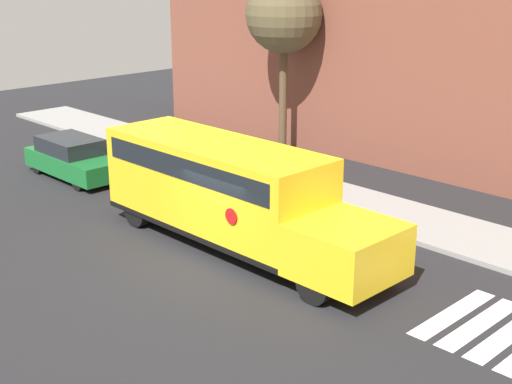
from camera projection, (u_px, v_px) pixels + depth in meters
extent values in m
plane|color=black|center=(218.00, 262.00, 19.94)|extent=(60.00, 60.00, 0.00)
cube|color=gray|center=(361.00, 206.00, 24.23)|extent=(44.00, 3.00, 0.15)
cube|color=brown|center=(477.00, 2.00, 26.53)|extent=(32.00, 4.00, 13.07)
cube|color=white|center=(453.00, 314.00, 17.05)|extent=(0.50, 3.20, 0.01)
cube|color=white|center=(480.00, 324.00, 16.57)|extent=(0.50, 3.20, 0.01)
cube|color=white|center=(508.00, 335.00, 16.10)|extent=(0.50, 3.20, 0.01)
cube|color=yellow|center=(216.00, 184.00, 21.04)|extent=(7.55, 2.50, 2.57)
cube|color=yellow|center=(347.00, 250.00, 17.86)|extent=(2.39, 2.50, 1.37)
cube|color=black|center=(216.00, 222.00, 21.42)|extent=(7.55, 2.54, 0.16)
cube|color=black|center=(215.00, 160.00, 20.81)|extent=(6.95, 2.53, 0.64)
cylinder|color=red|center=(231.00, 216.00, 18.82)|extent=(0.44, 0.02, 0.44)
cylinder|color=black|center=(368.00, 260.00, 18.85)|extent=(1.00, 0.30, 1.00)
cylinder|color=black|center=(314.00, 285.00, 17.42)|extent=(1.00, 0.30, 1.00)
cylinder|color=black|center=(190.00, 196.00, 23.90)|extent=(1.00, 0.30, 1.00)
cylinder|color=black|center=(137.00, 211.00, 22.46)|extent=(1.00, 0.30, 1.00)
cube|color=#196B2D|center=(75.00, 163.00, 27.46)|extent=(4.60, 1.83, 0.71)
cube|color=#1E2328|center=(70.00, 145.00, 27.45)|extent=(2.57, 1.69, 0.59)
cylinder|color=black|center=(115.00, 173.00, 27.05)|extent=(0.64, 0.22, 0.64)
cylinder|color=black|center=(78.00, 182.00, 25.99)|extent=(0.64, 0.22, 0.64)
cylinder|color=black|center=(73.00, 158.00, 29.10)|extent=(0.64, 0.22, 0.64)
cylinder|color=black|center=(38.00, 166.00, 28.04)|extent=(0.64, 0.22, 0.64)
cylinder|color=brown|center=(283.00, 97.00, 30.31)|extent=(0.34, 0.34, 4.94)
sphere|color=brown|center=(284.00, 14.00, 29.24)|extent=(3.17, 3.17, 3.17)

